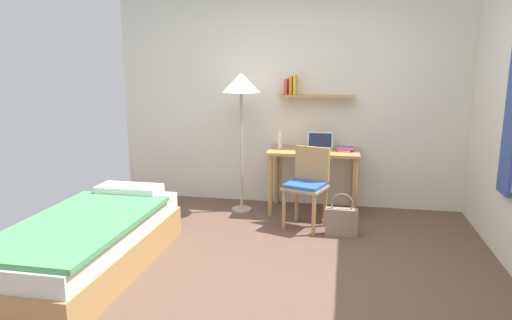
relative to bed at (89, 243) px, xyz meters
name	(u,v)px	position (x,y,z in m)	size (l,w,h in m)	color
ground_plane	(266,272)	(1.47, 0.25, -0.24)	(5.28, 5.28, 0.00)	brown
wall_back	(295,99)	(1.47, 2.27, 1.06)	(4.40, 0.27, 2.60)	silver
bed	(89,243)	(0.00, 0.00, 0.00)	(0.90, 1.99, 0.54)	#B2844C
desk	(314,161)	(1.73, 1.95, 0.37)	(1.04, 0.59, 0.74)	#B2844C
desk_chair	(307,183)	(1.70, 1.42, 0.25)	(0.51, 0.49, 0.85)	#B2844C
standing_lamp	(241,89)	(0.90, 1.82, 1.20)	(0.44, 0.44, 1.62)	#B2A893
laptop	(320,145)	(1.79, 2.03, 0.55)	(0.30, 0.22, 0.19)	#B7BABF
water_bottle	(280,140)	(1.33, 1.96, 0.61)	(0.05, 0.05, 0.21)	silver
book_stack	(345,149)	(2.08, 1.96, 0.53)	(0.17, 0.20, 0.04)	orange
handbag	(341,221)	(2.07, 1.22, -0.08)	(0.33, 0.11, 0.45)	gray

